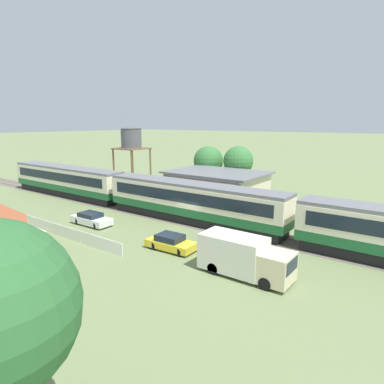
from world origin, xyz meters
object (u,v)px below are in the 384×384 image
at_px(station_building, 217,186).
at_px(water_tower, 131,139).
at_px(parked_car_yellow, 171,243).
at_px(yard_tree_0, 238,161).
at_px(yard_tree_2, 208,161).
at_px(passenger_train, 194,201).
at_px(parked_car_white, 91,219).
at_px(delivery_truck_cream, 243,256).

height_order(station_building, water_tower, water_tower).
height_order(parked_car_yellow, yard_tree_0, yard_tree_0).
xyz_separation_m(yard_tree_0, yard_tree_2, (-4.87, -0.32, -0.26)).
height_order(water_tower, yard_tree_0, water_tower).
bearing_deg(station_building, yard_tree_2, 131.29).
bearing_deg(passenger_train, parked_car_white, -138.72).
distance_m(delivery_truck_cream, yard_tree_0, 27.65).
xyz_separation_m(passenger_train, parked_car_white, (-7.58, -6.66, -1.63)).
xyz_separation_m(water_tower, yard_tree_2, (13.23, 2.88, -3.04)).
bearing_deg(station_building, parked_car_yellow, -69.39).
distance_m(passenger_train, yard_tree_2, 18.00).
bearing_deg(delivery_truck_cream, passenger_train, 140.88).
relative_size(station_building, parked_car_yellow, 2.94).
bearing_deg(water_tower, passenger_train, -30.22).
height_order(parked_car_yellow, yard_tree_2, yard_tree_2).
bearing_deg(yard_tree_2, station_building, -48.71).
distance_m(passenger_train, delivery_truck_cream, 12.60).
bearing_deg(parked_car_yellow, station_building, 107.88).
bearing_deg(passenger_train, parked_car_yellow, -67.54).
xyz_separation_m(passenger_train, delivery_truck_cream, (9.75, -7.93, -0.89)).
distance_m(station_building, delivery_truck_cream, 21.82).
bearing_deg(water_tower, delivery_truck_cream, -33.17).
bearing_deg(water_tower, yard_tree_2, 12.26).
xyz_separation_m(station_building, water_tower, (-18.59, 3.23, 5.31)).
height_order(parked_car_white, yard_tree_2, yard_tree_2).
bearing_deg(parked_car_yellow, delivery_truck_cream, -9.23).
xyz_separation_m(passenger_train, water_tower, (-21.91, 12.77, 4.99)).
bearing_deg(passenger_train, water_tower, 149.78).
xyz_separation_m(parked_car_white, delivery_truck_cream, (17.33, -1.27, 0.74)).
bearing_deg(yard_tree_0, station_building, -85.61).
height_order(parked_car_yellow, delivery_truck_cream, delivery_truck_cream).
bearing_deg(parked_car_yellow, passenger_train, 109.73).
bearing_deg(parked_car_white, yard_tree_2, 91.50).
bearing_deg(delivery_truck_cream, station_building, 126.81).
bearing_deg(parked_car_yellow, water_tower, 138.58).
height_order(parked_car_white, parked_car_yellow, parked_car_yellow).
bearing_deg(yard_tree_0, parked_car_yellow, -73.68).
xyz_separation_m(station_building, parked_car_yellow, (6.28, -16.69, -1.32)).
bearing_deg(passenger_train, delivery_truck_cream, -39.12).
bearing_deg(parked_car_white, passenger_train, 39.97).
bearing_deg(yard_tree_2, parked_car_yellow, -62.96).
bearing_deg(parked_car_yellow, yard_tree_2, 114.31).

